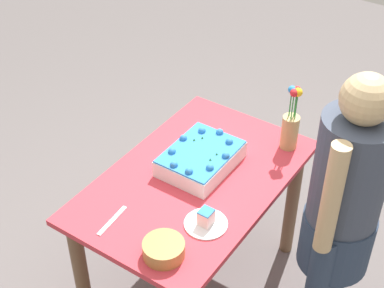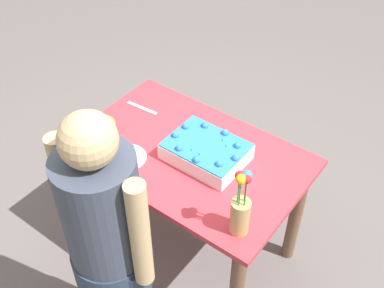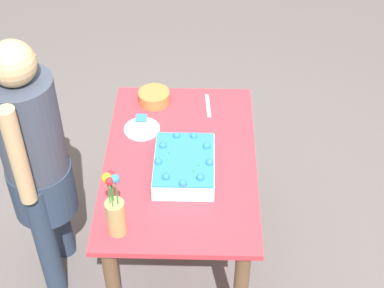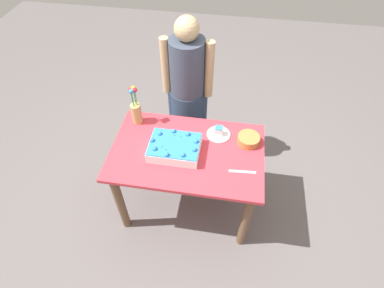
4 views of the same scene
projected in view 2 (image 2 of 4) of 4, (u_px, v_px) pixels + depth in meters
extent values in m
plane|color=#625B5B|center=(189.00, 244.00, 2.91)|extent=(8.00, 8.00, 0.00)
cube|color=#CA3541|center=(188.00, 155.00, 2.41)|extent=(1.16, 0.75, 0.03)
cylinder|color=brown|center=(85.00, 196.00, 2.72)|extent=(0.07, 0.07, 0.73)
cylinder|color=brown|center=(154.00, 140.00, 3.07)|extent=(0.07, 0.07, 0.73)
cylinder|color=brown|center=(296.00, 214.00, 2.62)|extent=(0.07, 0.07, 0.73)
cube|color=white|center=(206.00, 152.00, 2.35)|extent=(0.38, 0.29, 0.08)
cube|color=#2D7BC7|center=(206.00, 145.00, 2.32)|extent=(0.37, 0.28, 0.01)
sphere|color=#2D7BC7|center=(236.00, 158.00, 2.24)|extent=(0.04, 0.04, 0.04)
sphere|color=#2D7BC7|center=(238.00, 146.00, 2.30)|extent=(0.04, 0.04, 0.04)
sphere|color=#2D7BC7|center=(225.00, 133.00, 2.37)|extent=(0.04, 0.04, 0.04)
sphere|color=#2D7BC7|center=(205.00, 126.00, 2.41)|extent=(0.04, 0.04, 0.04)
sphere|color=#2D7BC7|center=(186.00, 126.00, 2.40)|extent=(0.04, 0.04, 0.04)
sphere|color=#2D7BC7|center=(175.00, 135.00, 2.35)|extent=(0.04, 0.04, 0.04)
sphere|color=#2D7BC7|center=(179.00, 148.00, 2.28)|extent=(0.04, 0.04, 0.04)
sphere|color=#2D7BC7|center=(196.00, 160.00, 2.23)|extent=(0.04, 0.04, 0.04)
sphere|color=#2D7BC7|center=(219.00, 164.00, 2.21)|extent=(0.04, 0.04, 0.04)
cone|color=#2D8438|center=(226.00, 146.00, 2.30)|extent=(0.02, 0.02, 0.02)
cone|color=#2D8438|center=(191.00, 150.00, 2.28)|extent=(0.02, 0.02, 0.02)
cone|color=#2D8438|center=(223.00, 140.00, 2.33)|extent=(0.02, 0.02, 0.02)
cone|color=#2D8438|center=(200.00, 154.00, 2.26)|extent=(0.02, 0.02, 0.02)
cylinder|color=white|center=(128.00, 157.00, 2.37)|extent=(0.19, 0.19, 0.01)
cube|color=white|center=(127.00, 152.00, 2.35)|extent=(0.06, 0.06, 0.07)
cube|color=#2F7BC1|center=(126.00, 146.00, 2.32)|extent=(0.06, 0.06, 0.01)
cube|color=silver|center=(142.00, 108.00, 2.67)|extent=(0.20, 0.03, 0.00)
cylinder|color=tan|center=(240.00, 217.00, 1.99)|extent=(0.08, 0.08, 0.18)
cylinder|color=#2D8438|center=(246.00, 193.00, 1.87)|extent=(0.01, 0.01, 0.15)
sphere|color=red|center=(247.00, 179.00, 1.82)|extent=(0.03, 0.03, 0.03)
cylinder|color=#2D8438|center=(246.00, 188.00, 1.89)|extent=(0.01, 0.01, 0.15)
sphere|color=#2C82C8|center=(247.00, 175.00, 1.84)|extent=(0.04, 0.04, 0.04)
cylinder|color=#2D8438|center=(239.00, 189.00, 1.88)|extent=(0.01, 0.01, 0.15)
sphere|color=red|center=(240.00, 176.00, 1.83)|extent=(0.04, 0.04, 0.04)
cylinder|color=#2D8438|center=(240.00, 192.00, 1.87)|extent=(0.01, 0.01, 0.15)
sphere|color=yellow|center=(241.00, 179.00, 1.82)|extent=(0.04, 0.04, 0.04)
cylinder|color=#B37B3E|center=(100.00, 129.00, 2.49)|extent=(0.17, 0.17, 0.07)
cylinder|color=#2A3850|center=(99.00, 287.00, 2.26)|extent=(0.11, 0.11, 0.78)
cylinder|color=#2A3850|center=(113.00, 269.00, 2.02)|extent=(0.31, 0.31, 0.28)
cylinder|color=#394253|center=(102.00, 211.00, 1.76)|extent=(0.30, 0.30, 0.52)
sphere|color=tan|center=(88.00, 140.00, 1.53)|extent=(0.20, 0.20, 0.20)
cylinder|color=tan|center=(140.00, 236.00, 1.68)|extent=(0.08, 0.08, 0.52)
cylinder|color=tan|center=(67.00, 188.00, 1.85)|extent=(0.08, 0.08, 0.52)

